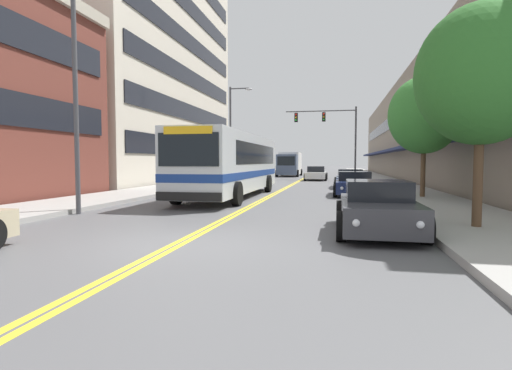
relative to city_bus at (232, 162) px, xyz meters
name	(u,v)px	position (x,y,z in m)	size (l,w,h in m)	color
ground_plane	(306,177)	(1.88, 25.32, -1.77)	(240.00, 240.00, 0.00)	#565659
sidewalk_left	(243,176)	(-5.38, 25.32, -1.68)	(3.52, 106.00, 0.17)	#9E9B96
sidewalk_right	(373,177)	(9.13, 25.32, -1.68)	(3.52, 106.00, 0.17)	#9E9B96
centre_line	(306,177)	(1.88, 25.32, -1.76)	(0.34, 106.00, 0.01)	yellow
office_tower_left	(127,30)	(-13.38, 13.71, 11.87)	(12.08, 24.56, 27.27)	beige
storefront_row_right	(432,132)	(15.12, 25.32, 3.19)	(9.10, 68.00, 9.92)	gray
city_bus	(232,162)	(0.00, 0.00, 0.00)	(2.92, 12.32, 3.12)	silver
car_champagne_parked_left_near	(254,174)	(-2.38, 16.75, -1.17)	(2.02, 4.85, 1.27)	beige
car_dark_grey_parked_right_foreground	(378,209)	(6.28, -9.48, -1.15)	(2.04, 4.15, 1.32)	#38383D
car_slate_blue_parked_right_mid	(350,179)	(6.17, 8.18, -1.17)	(2.12, 4.62, 1.27)	#475675
car_navy_parked_right_far	(354,184)	(6.18, 1.84, -1.17)	(2.18, 4.26, 1.27)	#19234C
car_white_moving_lead	(316,174)	(3.32, 18.97, -1.15)	(2.12, 4.66, 1.34)	white
box_truck	(290,164)	(-0.42, 29.05, -0.25)	(2.70, 6.86, 2.90)	#475675
traffic_signal_mast	(332,128)	(4.77, 21.19, 3.41)	(7.08, 0.38, 7.24)	#47474C
street_lamp_left_near	(82,70)	(-3.14, -7.73, 3.09)	(2.16, 0.28, 8.23)	#47474C
street_lamp_left_far	(233,127)	(-3.18, 12.32, 2.91)	(1.93, 0.28, 7.94)	#47474C
street_tree_right_near	(481,75)	(8.73, -8.98, 2.17)	(3.15, 3.15, 5.51)	brown
street_tree_right_mid	(424,115)	(9.19, -0.17, 2.17)	(3.24, 3.24, 5.56)	brown
fire_hydrant	(411,196)	(7.82, -5.08, -1.17)	(0.31, 0.23, 0.86)	#B7B7BC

